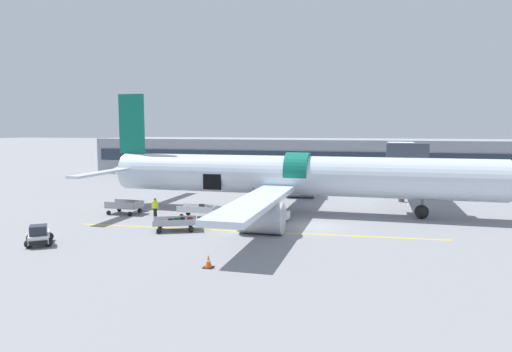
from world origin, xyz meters
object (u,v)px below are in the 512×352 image
baggage_cart_loading (199,211)px  baggage_tug_mid (269,213)px  ground_crew_loader_a (241,209)px  ground_crew_loader_b (227,215)px  airplane (292,177)px  baggage_tug_lead (39,236)px  ground_crew_driver (155,207)px  baggage_cart_empty (125,207)px  baggage_cart_queued (177,224)px

baggage_cart_loading → baggage_tug_mid: bearing=3.3°
ground_crew_loader_a → ground_crew_loader_b: 2.57m
airplane → baggage_cart_loading: size_ratio=9.13×
baggage_tug_lead → ground_crew_driver: 10.59m
baggage_tug_lead → baggage_cart_loading: (6.77, 11.02, -0.01)m
airplane → baggage_cart_empty: bearing=-162.4°
baggage_cart_loading → ground_crew_loader_b: ground_crew_loader_b is taller
baggage_tug_lead → airplane: bearing=47.9°
baggage_tug_lead → ground_crew_driver: (3.19, 10.10, 0.33)m
ground_crew_loader_a → baggage_cart_loading: bearing=-173.9°
baggage_tug_lead → ground_crew_loader_b: bearing=41.6°
baggage_cart_queued → ground_crew_loader_b: 4.05m
airplane → baggage_tug_lead: 21.05m
baggage_cart_queued → ground_crew_loader_b: bearing=42.4°
baggage_cart_empty → baggage_cart_loading: bearing=0.2°
baggage_cart_empty → ground_crew_loader_a: ground_crew_loader_a is taller
airplane → ground_crew_driver: bearing=-153.5°
baggage_tug_mid → ground_crew_loader_a: ground_crew_loader_a is taller
baggage_cart_queued → ground_crew_loader_b: ground_crew_loader_b is taller
baggage_tug_mid → baggage_cart_queued: 7.80m
airplane → ground_crew_loader_b: airplane is taller
baggage_cart_empty → ground_crew_driver: bearing=-14.9°
baggage_tug_lead → ground_crew_driver: size_ratio=1.60×
airplane → ground_crew_loader_b: (-4.00, -6.63, -2.40)m
baggage_cart_loading → baggage_cart_queued: size_ratio=0.99×
airplane → baggage_cart_empty: (-14.19, -4.50, -2.65)m
baggage_cart_queued → ground_crew_driver: ground_crew_driver is taller
baggage_cart_queued → ground_crew_loader_a: size_ratio=2.64×
baggage_cart_loading → baggage_cart_empty: bearing=-179.8°
baggage_tug_lead → baggage_cart_queued: bearing=41.2°
airplane → ground_crew_loader_a: size_ratio=24.00×
baggage_tug_mid → baggage_cart_queued: baggage_tug_mid is taller
airplane → ground_crew_driver: (-10.82, -5.40, -2.33)m
airplane → baggage_tug_mid: airplane is taller
baggage_cart_loading → baggage_cart_queued: 4.88m
baggage_tug_lead → ground_crew_driver: ground_crew_driver is taller
baggage_tug_lead → baggage_cart_queued: 9.33m
baggage_cart_queued → baggage_cart_loading: bearing=92.9°
airplane → baggage_tug_mid: bearing=-106.1°
airplane → baggage_tug_mid: 5.01m
baggage_cart_loading → ground_crew_driver: size_ratio=2.44×
airplane → baggage_cart_queued: bearing=-126.8°
baggage_tug_mid → baggage_tug_lead: bearing=-138.4°
baggage_tug_lead → baggage_cart_loading: bearing=58.4°
baggage_tug_lead → ground_crew_loader_b: (10.00, 8.86, 0.26)m
baggage_cart_loading → baggage_cart_empty: (-6.96, -0.02, 0.02)m
baggage_tug_lead → baggage_cart_empty: bearing=91.0°
baggage_cart_queued → ground_crew_loader_a: bearing=57.4°
ground_crew_loader_a → ground_crew_driver: size_ratio=0.93×
baggage_cart_loading → ground_crew_loader_b: bearing=-33.7°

